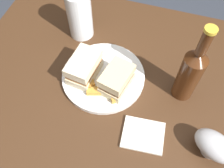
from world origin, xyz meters
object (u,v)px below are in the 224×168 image
sandwich_half_right (117,80)px  pint_glass (80,17)px  sandwich_half_left (84,67)px  gravy_boat (215,146)px  napkin (143,135)px  plate (103,76)px  cider_bottle (190,73)px

sandwich_half_right → pint_glass: (-0.18, 0.18, 0.02)m
sandwich_half_right → pint_glass: bearing=134.6°
sandwich_half_left → gravy_boat: 0.41m
sandwich_half_right → pint_glass: 0.25m
sandwich_half_right → napkin: (0.11, -0.12, -0.05)m
sandwich_half_right → gravy_boat: sandwich_half_right is taller
plate → napkin: (0.16, -0.14, -0.00)m
sandwich_half_left → gravy_boat: (0.39, -0.12, -0.01)m
plate → napkin: 0.21m
pint_glass → cider_bottle: size_ratio=0.63×
sandwich_half_left → cider_bottle: cider_bottle is taller
sandwich_half_right → pint_glass: size_ratio=0.69×
gravy_boat → napkin: bearing=-176.8°
plate → sandwich_half_right: size_ratio=2.21×
sandwich_half_left → plate: bearing=14.5°
pint_glass → cider_bottle: (0.36, -0.13, 0.03)m
gravy_boat → cider_bottle: cider_bottle is taller
pint_glass → gravy_boat: (0.46, -0.29, -0.03)m
gravy_boat → napkin: gravy_boat is taller
plate → gravy_boat: size_ratio=1.97×
napkin → cider_bottle: bearing=65.1°
gravy_boat → napkin: (-0.17, -0.01, -0.04)m
sandwich_half_left → napkin: size_ratio=1.08×
plate → gravy_boat: 0.36m
sandwich_half_left → pint_glass: 0.19m
pint_glass → gravy_boat: pint_glass is taller
plate → gravy_boat: bearing=-22.0°
plate → napkin: plate is taller
pint_glass → cider_bottle: cider_bottle is taller
napkin → plate: bearing=137.8°
pint_glass → cider_bottle: bearing=-20.1°
plate → sandwich_half_right: bearing=-27.8°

